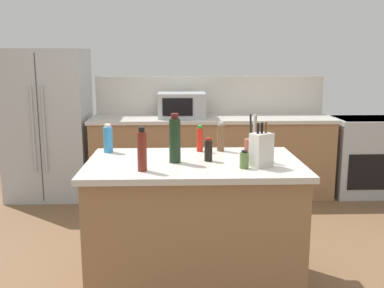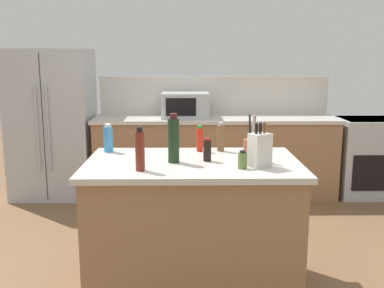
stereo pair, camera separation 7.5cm
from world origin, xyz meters
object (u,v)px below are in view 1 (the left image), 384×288
object	(u,v)px
refrigerator	(48,124)
soy_sauce_bottle	(208,150)
vinegar_bottle	(142,150)
salt_shaker	(259,149)
knife_block	(261,150)
wine_bottle	(175,140)
dish_soap_bottle	(108,139)
microwave	(182,105)
utensil_crock	(253,149)
hot_sauce_bottle	(200,139)
pepper_grinder	(221,137)
range_oven	(364,155)
spice_jar_oregano	(244,160)

from	to	relation	value
refrigerator	soy_sauce_bottle	size ratio (longest dim) A/B	10.63
refrigerator	vinegar_bottle	world-z (taller)	refrigerator
salt_shaker	soy_sauce_bottle	bearing A→B (deg)	-162.41
knife_block	wine_bottle	xyz separation A→B (m)	(-0.56, 0.14, 0.04)
soy_sauce_bottle	wine_bottle	size ratio (longest dim) A/B	0.49
salt_shaker	wine_bottle	distance (m)	0.62
dish_soap_bottle	knife_block	bearing A→B (deg)	-24.44
microwave	salt_shaker	bearing A→B (deg)	-75.98
soy_sauce_bottle	utensil_crock	bearing A→B (deg)	1.47
microwave	hot_sauce_bottle	size ratio (longest dim) A/B	2.75
utensil_crock	vinegar_bottle	bearing A→B (deg)	-160.86
pepper_grinder	hot_sauce_bottle	distance (m)	0.16
pepper_grinder	dish_soap_bottle	size ratio (longest dim) A/B	1.04
range_oven	utensil_crock	xyz separation A→B (m)	(-1.73, -2.19, 0.56)
knife_block	dish_soap_bottle	size ratio (longest dim) A/B	1.36
refrigerator	knife_block	xyz separation A→B (m)	(2.05, -2.42, 0.19)
range_oven	soy_sauce_bottle	world-z (taller)	soy_sauce_bottle
vinegar_bottle	spice_jar_oregano	world-z (taller)	vinegar_bottle
knife_block	salt_shaker	world-z (taller)	knife_block
soy_sauce_bottle	microwave	bearing A→B (deg)	93.99
utensil_crock	spice_jar_oregano	world-z (taller)	utensil_crock
vinegar_bottle	spice_jar_oregano	size ratio (longest dim) A/B	2.36
refrigerator	spice_jar_oregano	distance (m)	3.13
range_oven	soy_sauce_bottle	xyz separation A→B (m)	(-2.04, -2.20, 0.55)
microwave	salt_shaker	world-z (taller)	microwave
refrigerator	knife_block	distance (m)	3.17
spice_jar_oregano	wine_bottle	bearing A→B (deg)	158.44
utensil_crock	range_oven	bearing A→B (deg)	51.77
knife_block	spice_jar_oregano	world-z (taller)	knife_block
refrigerator	microwave	size ratio (longest dim) A/B	3.16
hot_sauce_bottle	knife_block	bearing A→B (deg)	-52.42
refrigerator	wine_bottle	size ratio (longest dim) A/B	5.16
wine_bottle	spice_jar_oregano	size ratio (longest dim) A/B	2.84
range_oven	dish_soap_bottle	bearing A→B (deg)	-145.69
wine_bottle	refrigerator	bearing A→B (deg)	123.07
soy_sauce_bottle	refrigerator	bearing A→B (deg)	127.27
microwave	knife_block	bearing A→B (deg)	-78.42
vinegar_bottle	spice_jar_oregano	bearing A→B (deg)	3.97
range_oven	microwave	xyz separation A→B (m)	(-2.19, 0.00, 0.62)
soy_sauce_bottle	dish_soap_bottle	xyz separation A→B (m)	(-0.73, 0.32, 0.02)
range_oven	vinegar_bottle	distance (m)	3.53
range_oven	hot_sauce_bottle	size ratio (longest dim) A/B	4.64
vinegar_bottle	wine_bottle	size ratio (longest dim) A/B	0.83
pepper_grinder	knife_block	bearing A→B (deg)	-66.56
refrigerator	range_oven	distance (m)	3.77
refrigerator	vinegar_bottle	distance (m)	2.82
knife_block	dish_soap_bottle	bearing A→B (deg)	125.66
wine_bottle	microwave	bearing A→B (deg)	88.07
vinegar_bottle	range_oven	bearing A→B (deg)	44.79
pepper_grinder	dish_soap_bottle	distance (m)	0.84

